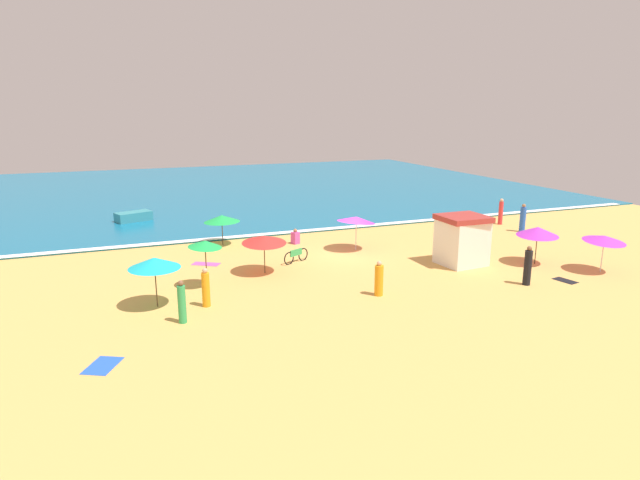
% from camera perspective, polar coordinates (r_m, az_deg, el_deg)
% --- Properties ---
extents(ground_plane, '(60.00, 60.00, 0.00)m').
position_cam_1_polar(ground_plane, '(31.07, 2.84, -1.55)').
color(ground_plane, '#E0A856').
extents(ocean_water, '(60.00, 44.00, 0.10)m').
position_cam_1_polar(ocean_water, '(57.23, -8.85, 5.42)').
color(ocean_water, '#146B93').
rests_on(ocean_water, ground_plane).
extents(wave_breaker_foam, '(57.00, 0.70, 0.01)m').
position_cam_1_polar(wave_breaker_foam, '(36.70, -1.22, 1.02)').
color(wave_breaker_foam, white).
rests_on(wave_breaker_foam, ocean_water).
extents(lifeguard_cabana, '(2.39, 2.23, 2.65)m').
position_cam_1_polar(lifeguard_cabana, '(29.82, 14.70, 0.03)').
color(lifeguard_cabana, white).
rests_on(lifeguard_cabana, ground_plane).
extents(beach_umbrella_0, '(2.91, 2.90, 2.14)m').
position_cam_1_polar(beach_umbrella_0, '(31.74, 3.83, 2.19)').
color(beach_umbrella_0, silver).
rests_on(beach_umbrella_0, ground_plane).
extents(beach_umbrella_1, '(2.91, 2.91, 2.18)m').
position_cam_1_polar(beach_umbrella_1, '(23.52, -17.02, -2.31)').
color(beach_umbrella_1, '#4C3823').
rests_on(beach_umbrella_1, ground_plane).
extents(beach_umbrella_2, '(2.24, 2.26, 2.00)m').
position_cam_1_polar(beach_umbrella_2, '(30.94, 27.72, 0.13)').
color(beach_umbrella_2, silver).
rests_on(beach_umbrella_2, ground_plane).
extents(beach_umbrella_3, '(3.02, 3.02, 2.09)m').
position_cam_1_polar(beach_umbrella_3, '(31.03, 21.91, 0.85)').
color(beach_umbrella_3, '#4C3823').
rests_on(beach_umbrella_3, ground_plane).
extents(beach_umbrella_4, '(2.53, 2.52, 1.88)m').
position_cam_1_polar(beach_umbrella_4, '(33.35, -10.29, 2.23)').
color(beach_umbrella_4, '#4C3823').
rests_on(beach_umbrella_4, ground_plane).
extents(beach_umbrella_5, '(2.48, 2.50, 2.03)m').
position_cam_1_polar(beach_umbrella_5, '(27.30, -5.90, 0.05)').
color(beach_umbrella_5, '#4C3823').
rests_on(beach_umbrella_5, ground_plane).
extents(beach_umbrella_6, '(2.21, 2.21, 2.32)m').
position_cam_1_polar(beach_umbrella_6, '(25.45, -11.99, -0.42)').
color(beach_umbrella_6, '#4C3823').
rests_on(beach_umbrella_6, ground_plane).
extents(parked_bicycle, '(1.65, 0.87, 0.76)m').
position_cam_1_polar(parked_bicycle, '(29.44, -2.53, -1.64)').
color(parked_bicycle, black).
rests_on(parked_bicycle, ground_plane).
extents(beachgoer_0, '(0.55, 0.55, 1.60)m').
position_cam_1_polar(beachgoer_0, '(24.35, 6.21, -4.16)').
color(beachgoer_0, orange).
rests_on(beachgoer_0, ground_plane).
extents(beachgoer_1, '(0.47, 0.47, 1.89)m').
position_cam_1_polar(beachgoer_1, '(27.40, 20.99, -2.64)').
color(beachgoer_1, black).
rests_on(beachgoer_1, ground_plane).
extents(beachgoer_2, '(0.40, 0.40, 1.91)m').
position_cam_1_polar(beachgoer_2, '(39.05, 20.53, 2.10)').
color(beachgoer_2, blue).
rests_on(beachgoer_2, ground_plane).
extents(beachgoer_3, '(0.40, 0.40, 1.73)m').
position_cam_1_polar(beachgoer_3, '(21.84, -14.32, -6.42)').
color(beachgoer_3, green).
rests_on(beachgoer_3, ground_plane).
extents(beachgoer_4, '(0.47, 0.47, 1.69)m').
position_cam_1_polar(beachgoer_4, '(23.37, -11.91, -5.01)').
color(beachgoer_4, orange).
rests_on(beachgoer_4, ground_plane).
extents(beachgoer_5, '(0.53, 0.53, 0.95)m').
position_cam_1_polar(beachgoer_5, '(33.47, -2.61, 0.29)').
color(beachgoer_5, '#D84CA5').
rests_on(beachgoer_5, ground_plane).
extents(beachgoer_6, '(0.39, 0.39, 1.88)m').
position_cam_1_polar(beachgoer_6, '(41.03, 18.47, 2.81)').
color(beachgoer_6, red).
rests_on(beachgoer_6, ground_plane).
extents(beach_towel_0, '(1.39, 1.58, 0.01)m').
position_cam_1_polar(beach_towel_0, '(19.49, -21.87, -12.15)').
color(beach_towel_0, blue).
rests_on(beach_towel_0, ground_plane).
extents(beach_towel_1, '(0.80, 1.20, 0.01)m').
position_cam_1_polar(beach_towel_1, '(28.99, 24.36, -3.91)').
color(beach_towel_1, black).
rests_on(beach_towel_1, ground_plane).
extents(beach_towel_2, '(1.60, 1.35, 0.01)m').
position_cam_1_polar(beach_towel_2, '(29.82, -11.89, -2.48)').
color(beach_towel_2, '#D84CA5').
rests_on(beach_towel_2, ground_plane).
extents(small_boat_0, '(2.75, 2.02, 0.67)m').
position_cam_1_polar(small_boat_0, '(41.96, -19.01, 2.35)').
color(small_boat_0, teal).
rests_on(small_boat_0, ocean_water).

